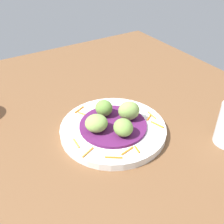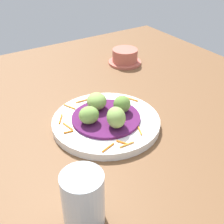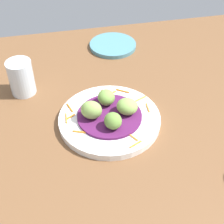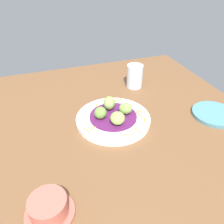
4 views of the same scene
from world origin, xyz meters
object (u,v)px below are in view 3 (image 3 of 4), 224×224
(main_plate, at_px, (110,119))
(guac_scoop_right, at_px, (113,121))
(guac_scoop_center, at_px, (91,110))
(water_glass, at_px, (21,78))
(side_plate_small, at_px, (113,45))
(guac_scoop_back, at_px, (127,106))
(guac_scoop_left, at_px, (106,97))

(main_plate, relative_size, guac_scoop_right, 5.93)
(guac_scoop_center, height_order, water_glass, water_glass)
(main_plate, bearing_deg, side_plate_small, -103.53)
(guac_scoop_back, xyz_separation_m, water_glass, (0.26, -0.17, 0.00))
(guac_scoop_back, relative_size, water_glass, 0.53)
(guac_scoop_left, distance_m, guac_scoop_right, 0.09)
(main_plate, height_order, guac_scoop_left, guac_scoop_left)
(guac_scoop_right, distance_m, water_glass, 0.31)
(main_plate, xyz_separation_m, guac_scoop_center, (0.05, -0.00, 0.04))
(guac_scoop_center, height_order, guac_scoop_back, guac_scoop_center)
(guac_scoop_left, height_order, guac_scoop_right, guac_scoop_right)
(main_plate, relative_size, side_plate_small, 1.64)
(guac_scoop_center, xyz_separation_m, guac_scoop_back, (-0.09, 0.00, -0.00))
(guac_scoop_left, distance_m, water_glass, 0.25)
(guac_scoop_left, xyz_separation_m, guac_scoop_right, (0.00, 0.09, 0.00))
(side_plate_small, bearing_deg, main_plate, 76.47)
(main_plate, relative_size, guac_scoop_left, 5.50)
(guac_scoop_left, relative_size, guac_scoop_center, 0.89)
(main_plate, xyz_separation_m, water_glass, (0.21, -0.17, 0.04))
(side_plate_small, relative_size, water_glass, 1.58)
(guac_scoop_center, distance_m, water_glass, 0.24)
(guac_scoop_right, height_order, water_glass, water_glass)
(main_plate, xyz_separation_m, side_plate_small, (-0.09, -0.36, -0.00))
(guac_scoop_center, distance_m, guac_scoop_right, 0.06)
(guac_scoop_right, height_order, side_plate_small, guac_scoop_right)
(guac_scoop_left, distance_m, guac_scoop_back, 0.06)
(side_plate_small, bearing_deg, water_glass, 32.07)
(guac_scoop_center, relative_size, guac_scoop_back, 0.99)
(guac_scoop_back, height_order, side_plate_small, guac_scoop_back)
(side_plate_small, height_order, water_glass, water_glass)
(guac_scoop_right, xyz_separation_m, guac_scoop_back, (-0.05, -0.04, -0.00))
(main_plate, xyz_separation_m, guac_scoop_left, (-0.00, -0.05, 0.04))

